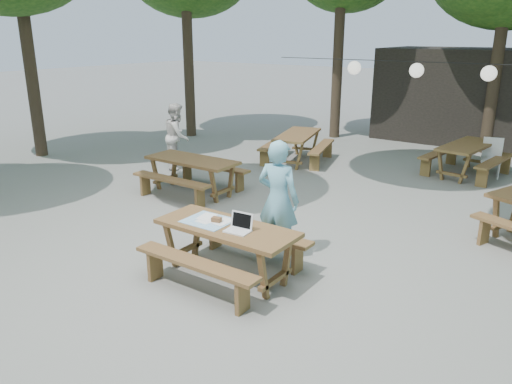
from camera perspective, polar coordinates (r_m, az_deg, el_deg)
The scene contains 12 objects.
ground at distance 7.86m, azimuth 3.87°, elevation -6.76°, with size 80.00×80.00×0.00m, color slate.
pavilion at distance 17.04m, azimuth 24.59°, elevation 9.94°, with size 6.00×3.00×2.80m, color black.
main_picnic_table at distance 6.95m, azimuth -3.35°, elevation -6.65°, with size 2.00×1.58×0.75m.
picnic_table_nw at distance 10.59m, azimuth -7.26°, elevation 1.89°, with size 2.01×1.60×0.75m.
picnic_table_far_w at distance 13.17m, azimuth 4.73°, elevation 5.12°, with size 2.03×2.25×0.75m.
picnic_table_far_e at distance 12.89m, azimuth 22.90°, elevation 3.49°, with size 1.82×2.10×0.75m.
woman at distance 7.37m, azimuth 2.56°, elevation -0.90°, with size 0.66×0.43×1.80m, color #75BDD5.
second_person at distance 12.60m, azimuth -8.98°, elevation 6.34°, with size 0.79×0.61×1.62m, color silver.
plastic_chair at distance 13.02m, azimuth 25.19°, elevation 2.74°, with size 0.51×0.51×0.90m.
laptop at distance 6.62m, azimuth -1.90°, elevation -3.94°, with size 0.35×0.29×0.24m.
tabletop_clutter at distance 6.99m, azimuth -5.25°, elevation -3.24°, with size 0.66×0.56×0.08m.
paper_lanterns at distance 12.77m, azimuth 17.94°, elevation 13.10°, with size 9.00×0.34×0.38m.
Camera 1 is at (3.68, -6.14, 3.26)m, focal length 35.00 mm.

